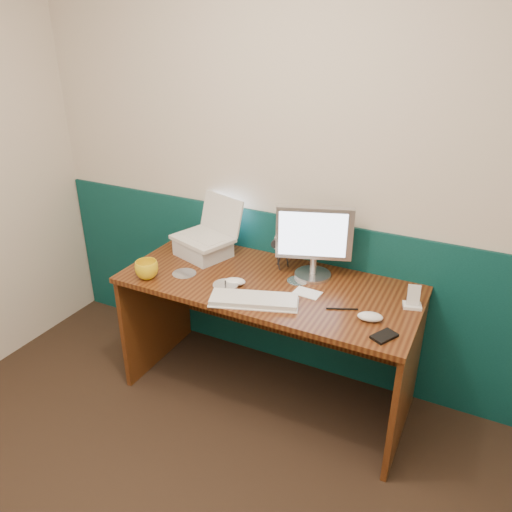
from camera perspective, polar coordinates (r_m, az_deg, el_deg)
The scene contains 19 objects.
back_wall at distance 2.79m, azimuth 5.77°, elevation 9.11°, with size 3.50×0.04×2.50m, color beige.
wainscot at distance 3.08m, azimuth 5.08°, elevation -4.46°, with size 3.48×0.02×1.00m, color #073032.
desk at distance 2.88m, azimuth 1.36°, elevation -9.59°, with size 1.60×0.70×0.75m, color #38170A.
laptop_riser at distance 2.98m, azimuth -6.07°, elevation 0.92°, with size 0.28×0.24×0.10m, color silver.
laptop at distance 2.91m, azimuth -6.23°, elevation 4.25°, with size 0.33×0.25×0.27m, color silver, non-canonical shape.
monitor at distance 2.68m, azimuth 6.69°, elevation 1.54°, with size 0.40×0.12×0.40m, color silver, non-canonical shape.
keyboard at distance 2.49m, azimuth -0.25°, elevation -5.10°, with size 0.43×0.14×0.02m, color silver.
mouse_right at distance 2.41m, azimuth 12.92°, elevation -6.78°, with size 0.12×0.07×0.04m, color silver.
mouse_left at distance 2.65m, azimuth -2.48°, elevation -2.95°, with size 0.12×0.07×0.04m, color white.
mug at distance 2.77m, azimuth -12.38°, elevation -1.53°, with size 0.13×0.13×0.10m, color yellow.
camcorder at distance 2.81m, azimuth 3.00°, elevation 0.68°, with size 0.10×0.14×0.21m, color #B4B4B9, non-canonical shape.
cd_spindle at distance 2.62m, azimuth -3.51°, elevation -3.52°, with size 0.13×0.13×0.03m, color silver.
cd_loose_a at distance 2.80m, azimuth -8.20°, elevation -1.98°, with size 0.13×0.13×0.00m, color #AFB4BF.
cd_loose_b at distance 2.71m, azimuth 4.77°, elevation -2.82°, with size 0.12×0.12×0.00m, color silver.
pen at distance 2.48m, azimuth 9.80°, elevation -5.97°, with size 0.01×0.01×0.15m, color black.
papers at distance 2.59m, azimuth 5.87°, elevation -4.22°, with size 0.14×0.09×0.00m, color white.
dock at distance 2.57m, azimuth 17.40°, elevation -5.45°, with size 0.09×0.07×0.02m, color white.
music_player at distance 2.54m, azimuth 17.58°, elevation -4.28°, with size 0.06×0.01×0.10m, color silver.
pda at distance 2.31m, azimuth 14.45°, elevation -8.86°, with size 0.07×0.12×0.01m, color black.
Camera 1 is at (0.95, -0.76, 2.03)m, focal length 35.00 mm.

